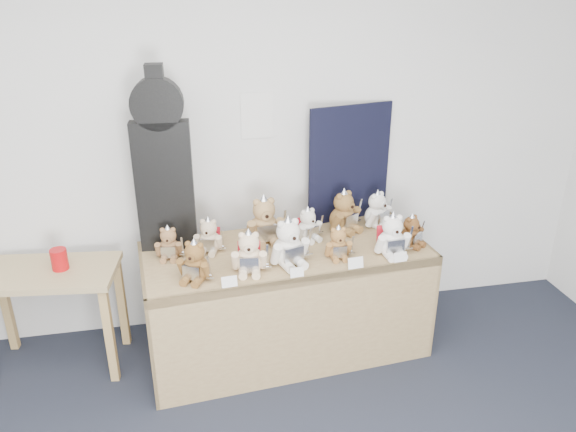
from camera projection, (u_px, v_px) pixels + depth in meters
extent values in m
plane|color=silver|center=(166.00, 143.00, 3.60)|extent=(6.00, 0.00, 6.00)
cube|color=silver|center=(257.00, 116.00, 3.64)|extent=(0.21, 0.00, 0.30)
cube|color=olive|center=(286.00, 253.00, 3.56)|extent=(1.86, 0.90, 0.06)
cube|color=olive|center=(303.00, 331.00, 3.37)|extent=(1.79, 0.18, 0.75)
cube|color=olive|center=(148.00, 321.00, 3.47)|extent=(0.09, 0.75, 0.75)
cube|color=olive|center=(408.00, 280.00, 3.93)|extent=(0.09, 0.75, 0.75)
cube|color=#A18557|center=(46.00, 273.00, 3.42)|extent=(0.88, 0.56, 0.04)
cube|color=olive|center=(7.00, 307.00, 3.71)|extent=(0.06, 0.06, 0.65)
cube|color=olive|center=(110.00, 336.00, 3.41)|extent=(0.06, 0.06, 0.65)
cube|color=olive|center=(122.00, 302.00, 3.76)|extent=(0.06, 0.06, 0.65)
cube|color=black|center=(165.00, 187.00, 3.41)|extent=(0.35, 0.12, 0.81)
cylinder|color=black|center=(157.00, 104.00, 3.21)|extent=(0.31, 0.12, 0.31)
cube|color=black|center=(155.00, 82.00, 3.16)|extent=(0.11, 0.10, 0.20)
cube|color=black|center=(350.00, 164.00, 3.82)|extent=(0.60, 0.15, 0.81)
cylinder|color=#AF0B0F|center=(59.00, 259.00, 3.40)|extent=(0.10, 0.10, 0.13)
ellipsoid|color=brown|center=(196.00, 268.00, 3.18)|extent=(0.20, 0.19, 0.16)
sphere|color=brown|center=(195.00, 252.00, 3.13)|extent=(0.11, 0.11, 0.11)
cylinder|color=brown|center=(191.00, 257.00, 3.09)|extent=(0.05, 0.04, 0.05)
sphere|color=black|center=(190.00, 259.00, 3.08)|extent=(0.02, 0.02, 0.02)
sphere|color=brown|center=(188.00, 244.00, 3.13)|extent=(0.04, 0.04, 0.04)
sphere|color=brown|center=(200.00, 246.00, 3.11)|extent=(0.04, 0.04, 0.04)
cylinder|color=brown|center=(182.00, 267.00, 3.17)|extent=(0.08, 0.10, 0.12)
cylinder|color=brown|center=(207.00, 271.00, 3.14)|extent=(0.08, 0.10, 0.12)
cylinder|color=brown|center=(187.00, 279.00, 3.15)|extent=(0.09, 0.11, 0.05)
cylinder|color=brown|center=(198.00, 281.00, 3.14)|extent=(0.09, 0.11, 0.05)
cube|color=white|center=(191.00, 273.00, 3.12)|extent=(0.10, 0.06, 0.09)
cone|color=white|center=(194.00, 244.00, 3.11)|extent=(0.10, 0.10, 0.07)
cube|color=white|center=(209.00, 268.00, 3.11)|extent=(0.03, 0.04, 0.16)
cube|color=white|center=(210.00, 278.00, 3.14)|extent=(0.04, 0.03, 0.01)
ellipsoid|color=beige|center=(249.00, 260.00, 3.26)|extent=(0.18, 0.16, 0.17)
sphere|color=beige|center=(249.00, 243.00, 3.22)|extent=(0.12, 0.12, 0.12)
cylinder|color=beige|center=(249.00, 248.00, 3.17)|extent=(0.05, 0.03, 0.05)
sphere|color=black|center=(249.00, 250.00, 3.16)|extent=(0.02, 0.02, 0.02)
sphere|color=beige|center=(242.00, 235.00, 3.19)|extent=(0.04, 0.04, 0.04)
sphere|color=beige|center=(255.00, 235.00, 3.20)|extent=(0.04, 0.04, 0.04)
cylinder|color=beige|center=(236.00, 261.00, 3.23)|extent=(0.06, 0.10, 0.13)
cylinder|color=beige|center=(263.00, 260.00, 3.24)|extent=(0.06, 0.10, 0.13)
cylinder|color=beige|center=(243.00, 272.00, 3.22)|extent=(0.06, 0.11, 0.05)
cylinder|color=beige|center=(256.00, 272.00, 3.23)|extent=(0.06, 0.11, 0.05)
cube|color=white|center=(249.00, 265.00, 3.20)|extent=(0.11, 0.03, 0.09)
cone|color=white|center=(248.00, 235.00, 3.20)|extent=(0.10, 0.10, 0.08)
cube|color=white|center=(267.00, 257.00, 3.22)|extent=(0.02, 0.04, 0.17)
cube|color=white|center=(267.00, 267.00, 3.25)|extent=(0.05, 0.01, 0.01)
cube|color=#AD1321|center=(249.00, 253.00, 3.31)|extent=(0.14, 0.05, 0.15)
ellipsoid|color=silver|center=(288.00, 251.00, 3.34)|extent=(0.23, 0.21, 0.19)
sphere|color=silver|center=(288.00, 232.00, 3.29)|extent=(0.14, 0.14, 0.14)
cylinder|color=silver|center=(293.00, 237.00, 3.25)|extent=(0.07, 0.05, 0.06)
sphere|color=black|center=(294.00, 238.00, 3.23)|extent=(0.02, 0.02, 0.02)
sphere|color=silver|center=(281.00, 225.00, 3.25)|extent=(0.04, 0.04, 0.04)
sphere|color=silver|center=(295.00, 222.00, 3.29)|extent=(0.04, 0.04, 0.04)
cylinder|color=silver|center=(276.00, 254.00, 3.28)|extent=(0.08, 0.12, 0.14)
cylinder|color=silver|center=(303.00, 248.00, 3.36)|extent=(0.08, 0.12, 0.14)
cylinder|color=silver|center=(287.00, 265.00, 3.29)|extent=(0.09, 0.13, 0.06)
cylinder|color=silver|center=(300.00, 262.00, 3.33)|extent=(0.09, 0.13, 0.06)
cube|color=white|center=(294.00, 255.00, 3.28)|extent=(0.13, 0.05, 0.10)
cone|color=white|center=(288.00, 222.00, 3.27)|extent=(0.12, 0.12, 0.09)
cube|color=white|center=(309.00, 244.00, 3.35)|extent=(0.03, 0.05, 0.20)
cube|color=white|center=(309.00, 255.00, 3.38)|extent=(0.06, 0.02, 0.01)
ellipsoid|color=olive|center=(338.00, 248.00, 3.43)|extent=(0.14, 0.12, 0.13)
sphere|color=olive|center=(338.00, 235.00, 3.39)|extent=(0.10, 0.10, 0.10)
cylinder|color=olive|center=(340.00, 239.00, 3.36)|extent=(0.04, 0.02, 0.04)
sphere|color=black|center=(341.00, 241.00, 3.34)|extent=(0.02, 0.02, 0.02)
sphere|color=olive|center=(333.00, 230.00, 3.37)|extent=(0.03, 0.03, 0.03)
sphere|color=olive|center=(344.00, 229.00, 3.38)|extent=(0.03, 0.03, 0.03)
cylinder|color=olive|center=(328.00, 250.00, 3.40)|extent=(0.04, 0.07, 0.10)
cylinder|color=olive|center=(348.00, 248.00, 3.42)|extent=(0.04, 0.07, 0.10)
cylinder|color=olive|center=(335.00, 258.00, 3.40)|extent=(0.04, 0.09, 0.04)
cylinder|color=olive|center=(344.00, 257.00, 3.40)|extent=(0.04, 0.09, 0.04)
cube|color=white|center=(340.00, 252.00, 3.38)|extent=(0.09, 0.02, 0.07)
cone|color=white|center=(339.00, 229.00, 3.37)|extent=(0.08, 0.08, 0.06)
cube|color=white|center=(352.00, 246.00, 3.40)|extent=(0.01, 0.03, 0.14)
cube|color=white|center=(352.00, 253.00, 3.43)|extent=(0.04, 0.01, 0.01)
ellipsoid|color=white|center=(391.00, 243.00, 3.46)|extent=(0.18, 0.15, 0.17)
sphere|color=white|center=(392.00, 226.00, 3.41)|extent=(0.13, 0.13, 0.13)
cylinder|color=white|center=(396.00, 231.00, 3.37)|extent=(0.05, 0.03, 0.05)
sphere|color=black|center=(397.00, 232.00, 3.35)|extent=(0.02, 0.02, 0.02)
sphere|color=white|center=(387.00, 219.00, 3.39)|extent=(0.04, 0.04, 0.04)
sphere|color=white|center=(399.00, 218.00, 3.40)|extent=(0.04, 0.04, 0.04)
cylinder|color=white|center=(380.00, 244.00, 3.42)|extent=(0.05, 0.10, 0.13)
cylinder|color=white|center=(405.00, 242.00, 3.46)|extent=(0.05, 0.10, 0.13)
cylinder|color=white|center=(389.00, 255.00, 3.42)|extent=(0.06, 0.11, 0.05)
cylinder|color=white|center=(400.00, 254.00, 3.44)|extent=(0.06, 0.11, 0.05)
cube|color=white|center=(396.00, 247.00, 3.40)|extent=(0.11, 0.02, 0.09)
cone|color=white|center=(393.00, 218.00, 3.39)|extent=(0.11, 0.11, 0.08)
cube|color=white|center=(410.00, 238.00, 3.44)|extent=(0.02, 0.04, 0.18)
cube|color=white|center=(409.00, 248.00, 3.47)|extent=(0.05, 0.01, 0.01)
cube|color=#AD1321|center=(387.00, 236.00, 3.51)|extent=(0.14, 0.04, 0.16)
ellipsoid|color=brown|center=(410.00, 237.00, 3.57)|extent=(0.18, 0.17, 0.14)
sphere|color=brown|center=(411.00, 224.00, 3.54)|extent=(0.10, 0.10, 0.10)
cylinder|color=brown|center=(417.00, 227.00, 3.51)|extent=(0.05, 0.04, 0.04)
sphere|color=black|center=(419.00, 228.00, 3.50)|extent=(0.02, 0.02, 0.02)
sphere|color=brown|center=(409.00, 220.00, 3.50)|extent=(0.03, 0.03, 0.03)
sphere|color=brown|center=(415.00, 217.00, 3.54)|extent=(0.03, 0.03, 0.03)
cylinder|color=brown|center=(407.00, 240.00, 3.52)|extent=(0.07, 0.08, 0.10)
cylinder|color=brown|center=(418.00, 234.00, 3.60)|extent=(0.07, 0.08, 0.10)
cylinder|color=brown|center=(413.00, 246.00, 3.54)|extent=(0.08, 0.10, 0.04)
cylinder|color=brown|center=(419.00, 243.00, 3.58)|extent=(0.08, 0.10, 0.04)
cube|color=white|center=(417.00, 239.00, 3.54)|extent=(0.08, 0.06, 0.07)
cone|color=white|center=(412.00, 218.00, 3.52)|extent=(0.08, 0.08, 0.06)
cube|color=white|center=(421.00, 230.00, 3.60)|extent=(0.03, 0.03, 0.14)
cube|color=white|center=(421.00, 238.00, 3.62)|extent=(0.04, 0.03, 0.01)
ellipsoid|color=tan|center=(209.00, 242.00, 3.50)|extent=(0.17, 0.16, 0.14)
sphere|color=tan|center=(209.00, 228.00, 3.46)|extent=(0.11, 0.11, 0.11)
cylinder|color=tan|center=(207.00, 232.00, 3.42)|extent=(0.05, 0.04, 0.04)
sphere|color=black|center=(206.00, 233.00, 3.41)|extent=(0.02, 0.02, 0.02)
sphere|color=tan|center=(203.00, 222.00, 3.45)|extent=(0.03, 0.03, 0.03)
sphere|color=tan|center=(214.00, 222.00, 3.44)|extent=(0.03, 0.03, 0.03)
cylinder|color=tan|center=(198.00, 242.00, 3.49)|extent=(0.06, 0.09, 0.11)
cylinder|color=tan|center=(220.00, 242.00, 3.48)|extent=(0.06, 0.09, 0.11)
cylinder|color=tan|center=(203.00, 251.00, 3.47)|extent=(0.07, 0.10, 0.04)
cylinder|color=tan|center=(213.00, 251.00, 3.47)|extent=(0.07, 0.10, 0.04)
cube|color=white|center=(207.00, 245.00, 3.45)|extent=(0.09, 0.04, 0.08)
cone|color=white|center=(208.00, 221.00, 3.44)|extent=(0.09, 0.09, 0.07)
cube|color=white|center=(222.00, 240.00, 3.46)|extent=(0.02, 0.04, 0.15)
cube|color=white|center=(223.00, 249.00, 3.48)|extent=(0.04, 0.02, 0.01)
cube|color=#AD1321|center=(211.00, 236.00, 3.55)|extent=(0.12, 0.06, 0.13)
ellipsoid|color=#9F7C4F|center=(264.00, 229.00, 3.62)|extent=(0.21, 0.18, 0.20)
sphere|color=#9F7C4F|center=(264.00, 210.00, 3.57)|extent=(0.15, 0.15, 0.15)
cylinder|color=#9F7C4F|center=(266.00, 215.00, 3.52)|extent=(0.06, 0.04, 0.06)
sphere|color=black|center=(267.00, 217.00, 3.50)|extent=(0.02, 0.02, 0.02)
sphere|color=#9F7C4F|center=(256.00, 202.00, 3.53)|extent=(0.05, 0.05, 0.05)
sphere|color=#9F7C4F|center=(271.00, 201.00, 3.56)|extent=(0.05, 0.05, 0.05)
cylinder|color=#9F7C4F|center=(251.00, 231.00, 3.57)|extent=(0.06, 0.11, 0.15)
cylinder|color=#9F7C4F|center=(279.00, 227.00, 3.62)|extent=(0.06, 0.11, 0.15)
cylinder|color=#9F7C4F|center=(260.00, 242.00, 3.57)|extent=(0.07, 0.13, 0.06)
cylinder|color=#9F7C4F|center=(274.00, 240.00, 3.59)|extent=(0.07, 0.13, 0.06)
cube|color=white|center=(267.00, 233.00, 3.55)|extent=(0.13, 0.03, 0.11)
cone|color=white|center=(264.00, 201.00, 3.54)|extent=(0.12, 0.12, 0.09)
cube|color=white|center=(284.00, 224.00, 3.60)|extent=(0.02, 0.05, 0.21)
cube|color=white|center=(284.00, 235.00, 3.63)|extent=(0.06, 0.01, 0.01)
ellipsoid|color=silver|center=(307.00, 230.00, 3.66)|extent=(0.18, 0.17, 0.14)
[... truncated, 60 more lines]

